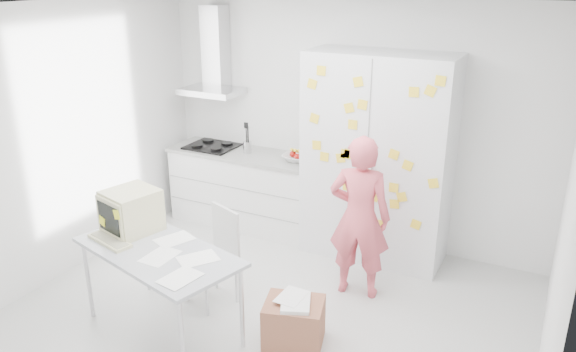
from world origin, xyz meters
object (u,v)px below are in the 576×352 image
at_px(chair, 217,250).
at_px(cardboard_box, 294,322).
at_px(desk, 140,227).
at_px(person, 360,217).

relative_size(chair, cardboard_box, 1.60).
bearing_deg(chair, desk, -106.51).
height_order(chair, cardboard_box, chair).
bearing_deg(cardboard_box, person, 79.29).
distance_m(person, desk, 1.98).
relative_size(person, cardboard_box, 2.79).
height_order(person, cardboard_box, person).
xyz_separation_m(chair, cardboard_box, (0.94, -0.28, -0.32)).
relative_size(desk, cardboard_box, 2.82).
height_order(person, desk, person).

